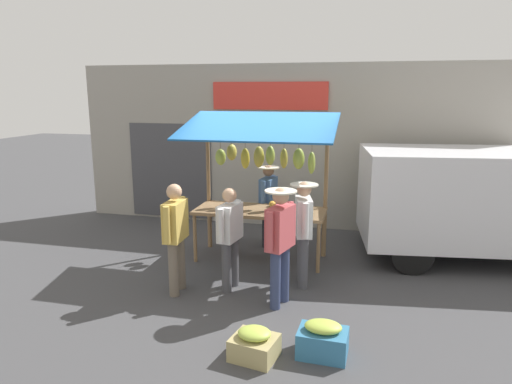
{
  "coord_description": "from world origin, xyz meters",
  "views": [
    {
      "loc": [
        -1.71,
        7.36,
        2.85
      ],
      "look_at": [
        0.0,
        0.3,
        1.25
      ],
      "focal_mm": 32.33,
      "sensor_mm": 36.0,
      "label": 1
    }
  ],
  "objects_px": {
    "vendor_with_sunhat": "(268,199)",
    "parked_van": "(487,196)",
    "shopper_in_striped_shirt": "(303,226)",
    "shopper_with_ponytail": "(176,231)",
    "shopper_in_grey_tee": "(280,237)",
    "produce_crate_near": "(254,344)",
    "market_stall": "(261,169)",
    "shopper_with_shopping_bag": "(230,233)",
    "produce_crate_side": "(323,340)"
  },
  "relations": [
    {
      "from": "market_stall",
      "to": "produce_crate_side",
      "type": "relative_size",
      "value": 4.5
    },
    {
      "from": "shopper_in_striped_shirt",
      "to": "produce_crate_side",
      "type": "distance_m",
      "value": 2.04
    },
    {
      "from": "shopper_with_shopping_bag",
      "to": "shopper_in_grey_tee",
      "type": "distance_m",
      "value": 0.88
    },
    {
      "from": "market_stall",
      "to": "shopper_in_striped_shirt",
      "type": "height_order",
      "value": "market_stall"
    },
    {
      "from": "market_stall",
      "to": "parked_van",
      "type": "relative_size",
      "value": 0.54
    },
    {
      "from": "vendor_with_sunhat",
      "to": "shopper_in_grey_tee",
      "type": "relative_size",
      "value": 0.94
    },
    {
      "from": "vendor_with_sunhat",
      "to": "shopper_in_grey_tee",
      "type": "bearing_deg",
      "value": 22.79
    },
    {
      "from": "produce_crate_side",
      "to": "shopper_in_grey_tee",
      "type": "bearing_deg",
      "value": -58.09
    },
    {
      "from": "shopper_in_grey_tee",
      "to": "parked_van",
      "type": "bearing_deg",
      "value": -34.13
    },
    {
      "from": "parked_van",
      "to": "shopper_in_grey_tee",
      "type": "bearing_deg",
      "value": 32.72
    },
    {
      "from": "shopper_in_striped_shirt",
      "to": "produce_crate_near",
      "type": "bearing_deg",
      "value": 160.43
    },
    {
      "from": "shopper_in_striped_shirt",
      "to": "shopper_with_ponytail",
      "type": "bearing_deg",
      "value": 98.41
    },
    {
      "from": "shopper_in_grey_tee",
      "to": "shopper_in_striped_shirt",
      "type": "distance_m",
      "value": 0.76
    },
    {
      "from": "shopper_with_ponytail",
      "to": "produce_crate_side",
      "type": "distance_m",
      "value": 2.59
    },
    {
      "from": "shopper_with_ponytail",
      "to": "parked_van",
      "type": "relative_size",
      "value": 0.35
    },
    {
      "from": "parked_van",
      "to": "produce_crate_near",
      "type": "relative_size",
      "value": 8.45
    },
    {
      "from": "vendor_with_sunhat",
      "to": "produce_crate_side",
      "type": "relative_size",
      "value": 2.75
    },
    {
      "from": "shopper_with_ponytail",
      "to": "produce_crate_side",
      "type": "height_order",
      "value": "shopper_with_ponytail"
    },
    {
      "from": "shopper_with_ponytail",
      "to": "shopper_in_striped_shirt",
      "type": "xyz_separation_m",
      "value": [
        -1.72,
        -0.68,
        0.01
      ]
    },
    {
      "from": "produce_crate_side",
      "to": "shopper_with_ponytail",
      "type": "bearing_deg",
      "value": -27.83
    },
    {
      "from": "shopper_with_ponytail",
      "to": "vendor_with_sunhat",
      "type": "bearing_deg",
      "value": -21.09
    },
    {
      "from": "shopper_in_striped_shirt",
      "to": "parked_van",
      "type": "relative_size",
      "value": 0.34
    },
    {
      "from": "vendor_with_sunhat",
      "to": "shopper_with_shopping_bag",
      "type": "relative_size",
      "value": 1.01
    },
    {
      "from": "shopper_with_shopping_bag",
      "to": "shopper_in_grey_tee",
      "type": "bearing_deg",
      "value": -104.5
    },
    {
      "from": "shopper_in_grey_tee",
      "to": "shopper_in_striped_shirt",
      "type": "bearing_deg",
      "value": 0.43
    },
    {
      "from": "market_stall",
      "to": "produce_crate_side",
      "type": "xyz_separation_m",
      "value": [
        -1.34,
        2.82,
        -1.38
      ]
    },
    {
      "from": "produce_crate_side",
      "to": "vendor_with_sunhat",
      "type": "bearing_deg",
      "value": -68.67
    },
    {
      "from": "shopper_in_grey_tee",
      "to": "parked_van",
      "type": "xyz_separation_m",
      "value": [
        -3.06,
        -2.55,
        0.16
      ]
    },
    {
      "from": "vendor_with_sunhat",
      "to": "market_stall",
      "type": "bearing_deg",
      "value": 9.0
    },
    {
      "from": "shopper_with_shopping_bag",
      "to": "shopper_in_striped_shirt",
      "type": "height_order",
      "value": "shopper_in_striped_shirt"
    },
    {
      "from": "parked_van",
      "to": "shopper_with_ponytail",
      "type": "bearing_deg",
      "value": 21.55
    },
    {
      "from": "shopper_in_grey_tee",
      "to": "vendor_with_sunhat",
      "type": "bearing_deg",
      "value": 31.82
    },
    {
      "from": "produce_crate_near",
      "to": "parked_van",
      "type": "bearing_deg",
      "value": -128.44
    },
    {
      "from": "shopper_in_grey_tee",
      "to": "produce_crate_near",
      "type": "xyz_separation_m",
      "value": [
        0.02,
        1.33,
        -0.8
      ]
    },
    {
      "from": "market_stall",
      "to": "produce_crate_near",
      "type": "distance_m",
      "value": 3.41
    },
    {
      "from": "market_stall",
      "to": "parked_van",
      "type": "height_order",
      "value": "market_stall"
    },
    {
      "from": "vendor_with_sunhat",
      "to": "shopper_in_grey_tee",
      "type": "distance_m",
      "value": 2.49
    },
    {
      "from": "market_stall",
      "to": "vendor_with_sunhat",
      "type": "relative_size",
      "value": 1.64
    },
    {
      "from": "shopper_in_grey_tee",
      "to": "produce_crate_side",
      "type": "distance_m",
      "value": 1.52
    },
    {
      "from": "shopper_with_shopping_bag",
      "to": "vendor_with_sunhat",
      "type": "bearing_deg",
      "value": 5.43
    },
    {
      "from": "shopper_in_grey_tee",
      "to": "produce_crate_near",
      "type": "height_order",
      "value": "shopper_in_grey_tee"
    },
    {
      "from": "shopper_with_shopping_bag",
      "to": "shopper_with_ponytail",
      "type": "xyz_separation_m",
      "value": [
        0.71,
        0.29,
        0.06
      ]
    },
    {
      "from": "shopper_in_grey_tee",
      "to": "shopper_in_striped_shirt",
      "type": "xyz_separation_m",
      "value": [
        -0.2,
        -0.73,
        -0.04
      ]
    },
    {
      "from": "shopper_with_ponytail",
      "to": "shopper_in_striped_shirt",
      "type": "height_order",
      "value": "shopper_with_ponytail"
    },
    {
      "from": "shopper_with_ponytail",
      "to": "parked_van",
      "type": "height_order",
      "value": "parked_van"
    },
    {
      "from": "shopper_with_ponytail",
      "to": "shopper_in_striped_shirt",
      "type": "distance_m",
      "value": 1.85
    },
    {
      "from": "vendor_with_sunhat",
      "to": "parked_van",
      "type": "bearing_deg",
      "value": 99.43
    },
    {
      "from": "shopper_with_shopping_bag",
      "to": "shopper_in_striped_shirt",
      "type": "xyz_separation_m",
      "value": [
        -1.01,
        -0.39,
        0.06
      ]
    },
    {
      "from": "shopper_in_grey_tee",
      "to": "shopper_with_ponytail",
      "type": "relative_size",
      "value": 1.02
    },
    {
      "from": "produce_crate_side",
      "to": "parked_van",
      "type": "bearing_deg",
      "value": -122.91
    }
  ]
}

